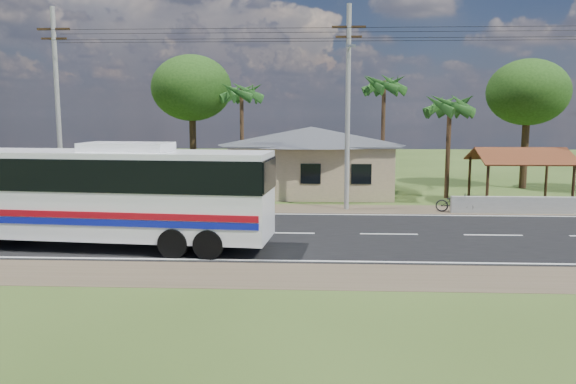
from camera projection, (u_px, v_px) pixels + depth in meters
name	position (u px, v px, depth m)	size (l,w,h in m)	color
ground	(286.00, 233.00, 24.76)	(120.00, 120.00, 0.00)	#2E4418
road	(286.00, 233.00, 24.76)	(120.00, 16.00, 0.03)	black
house	(311.00, 153.00, 37.20)	(12.40, 10.00, 5.00)	tan
waiting_shed	(520.00, 158.00, 32.18)	(5.20, 4.48, 3.35)	#3D2B16
concrete_barrier	(518.00, 205.00, 29.67)	(7.00, 0.30, 0.90)	#9E9E99
utility_poles	(342.00, 104.00, 30.25)	(32.80, 2.22, 11.00)	#9E9E99
palm_near	(450.00, 106.00, 34.40)	(2.80, 2.80, 6.70)	#47301E
palm_mid	(384.00, 86.00, 38.82)	(2.80, 2.80, 8.20)	#47301E
palm_far	(241.00, 93.00, 39.85)	(2.80, 2.80, 7.70)	#47301E
tree_behind_house	(192.00, 88.00, 41.95)	(6.00, 6.00, 9.61)	#47301E
tree_behind_shed	(528.00, 93.00, 38.90)	(5.60, 5.60, 9.02)	#47301E
coach_bus	(102.00, 188.00, 21.93)	(13.55, 4.06, 4.15)	white
motorcycle	(454.00, 203.00, 29.98)	(0.68, 1.96, 1.03)	black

